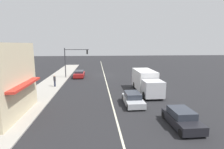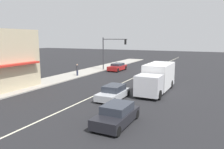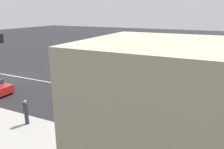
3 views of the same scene
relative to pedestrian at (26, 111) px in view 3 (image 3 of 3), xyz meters
name	(u,v)px [view 3 (image 3 of 3)]	position (x,y,z in m)	size (l,w,h in m)	color
ground_plane	(167,103)	(-7.94, 7.69, -1.02)	(160.00, 160.00, 0.00)	#232326
lane_marking_center	(15,76)	(-7.94, -10.31, -1.01)	(0.16, 60.00, 0.01)	beige
building_corner_store	(197,143)	(2.75, 10.71, 2.31)	(5.56, 7.32, 6.43)	#C6B793
pedestrian	(26,111)	(0.00, 0.00, 0.00)	(0.34, 0.34, 1.70)	#282D42
delivery_truck	(143,68)	(-12.94, 3.86, 0.45)	(2.44, 7.50, 2.87)	silver
sedan_silver	(183,89)	(-10.14, 8.66, -0.40)	(1.84, 4.02, 1.30)	#B7BABF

